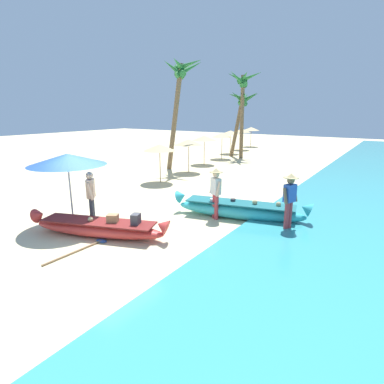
{
  "coord_description": "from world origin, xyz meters",
  "views": [
    {
      "loc": [
        7.14,
        -6.11,
        3.51
      ],
      "look_at": [
        1.58,
        2.26,
        0.9
      ],
      "focal_mm": 29.42,
      "sensor_mm": 36.0,
      "label": 1
    }
  ],
  "objects": [
    {
      "name": "palm_tree_leaning_seaward",
      "position": [
        -2.96,
        15.71,
        5.09
      ],
      "size": [
        2.73,
        2.57,
        6.29
      ],
      "color": "brown",
      "rests_on": "ground"
    },
    {
      "name": "palm_tree_tall_inland",
      "position": [
        -3.81,
        9.13,
        4.99
      ],
      "size": [
        2.58,
        2.64,
        6.39
      ],
      "color": "brown",
      "rests_on": "ground"
    },
    {
      "name": "palm_tree_mid_cluster",
      "position": [
        -3.23,
        16.24,
        4.0
      ],
      "size": [
        2.27,
        2.75,
        4.97
      ],
      "color": "brown",
      "rests_on": "ground"
    },
    {
      "name": "parasol_row_3",
      "position": [
        -3.99,
        14.65,
        1.75
      ],
      "size": [
        1.6,
        1.6,
        1.91
      ],
      "color": "#8E6B47",
      "rests_on": "ground"
    },
    {
      "name": "parasol_row_4",
      "position": [
        -4.79,
        17.62,
        1.75
      ],
      "size": [
        1.6,
        1.6,
        1.91
      ],
      "color": "#8E6B47",
      "rests_on": "ground"
    },
    {
      "name": "parasol_row_0",
      "position": [
        -2.75,
        5.9,
        1.75
      ],
      "size": [
        1.6,
        1.6,
        1.91
      ],
      "color": "#8E6B47",
      "rests_on": "ground"
    },
    {
      "name": "person_vendor_assistant",
      "position": [
        4.62,
        2.85,
        1.03
      ],
      "size": [
        0.44,
        0.58,
        1.77
      ],
      "color": "#B2383D",
      "rests_on": "ground"
    },
    {
      "name": "paddle",
      "position": [
        0.59,
        -1.37,
        0.03
      ],
      "size": [
        0.36,
        1.84,
        0.05
      ],
      "color": "#8E6B47",
      "rests_on": "ground"
    },
    {
      "name": "ground_plane",
      "position": [
        0.0,
        0.0,
        0.0
      ],
      "size": [
        80.0,
        80.0,
        0.0
      ],
      "primitive_type": "plane",
      "color": "beige"
    },
    {
      "name": "parasol_row_2",
      "position": [
        -3.78,
        11.79,
        1.75
      ],
      "size": [
        1.6,
        1.6,
        1.91
      ],
      "color": "#8E6B47",
      "rests_on": "ground"
    },
    {
      "name": "parasol_row_5",
      "position": [
        -5.14,
        20.58,
        1.75
      ],
      "size": [
        1.6,
        1.6,
        1.91
      ],
      "color": "#8E6B47",
      "rests_on": "ground"
    },
    {
      "name": "patio_umbrella_large",
      "position": [
        -1.22,
        -0.34,
        2.07
      ],
      "size": [
        2.32,
        2.32,
        2.26
      ],
      "color": "#B7B7BC",
      "rests_on": "ground"
    },
    {
      "name": "person_tourist_customer",
      "position": [
        -0.62,
        -0.05,
        0.97
      ],
      "size": [
        0.52,
        0.54,
        1.71
      ],
      "color": "#333842",
      "rests_on": "ground"
    },
    {
      "name": "boat_red_foreground",
      "position": [
        0.24,
        -0.54,
        0.26
      ],
      "size": [
        4.17,
        2.03,
        0.75
      ],
      "color": "red",
      "rests_on": "ground"
    },
    {
      "name": "boat_cyan_midground",
      "position": [
        2.93,
        3.08,
        0.31
      ],
      "size": [
        4.56,
        1.69,
        0.85
      ],
      "color": "#33B2BC",
      "rests_on": "ground"
    },
    {
      "name": "person_vendor_hatted",
      "position": [
        2.27,
        2.63,
        1.0
      ],
      "size": [
        0.57,
        0.46,
        1.72
      ],
      "color": "#B2383D",
      "rests_on": "ground"
    },
    {
      "name": "parasol_row_1",
      "position": [
        -3.05,
        8.89,
        1.75
      ],
      "size": [
        1.6,
        1.6,
        1.91
      ],
      "color": "#8E6B47",
      "rests_on": "ground"
    },
    {
      "name": "parasol_row_6",
      "position": [
        -5.5,
        23.51,
        1.75
      ],
      "size": [
        1.6,
        1.6,
        1.91
      ],
      "color": "#8E6B47",
      "rests_on": "ground"
    }
  ]
}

